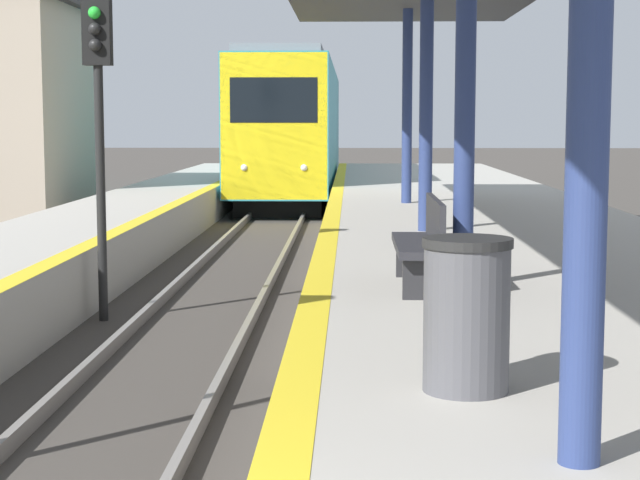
# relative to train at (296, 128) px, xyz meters

# --- Properties ---
(train) EXTENTS (2.81, 21.55, 4.63)m
(train) POSITION_rel_train_xyz_m (0.00, 0.00, 0.00)
(train) COLOR black
(train) RESTS_ON ground
(signal_mid) EXTENTS (0.36, 0.31, 4.23)m
(signal_mid) POSITION_rel_train_xyz_m (-1.27, -24.35, 0.61)
(signal_mid) COLOR black
(signal_mid) RESTS_ON ground
(trash_bin) EXTENTS (0.57, 0.57, 0.98)m
(trash_bin) POSITION_rel_train_xyz_m (2.73, -31.44, -0.95)
(trash_bin) COLOR #4C4C51
(trash_bin) RESTS_ON platform_right
(bench) EXTENTS (0.44, 1.87, 0.92)m
(bench) POSITION_rel_train_xyz_m (2.74, -27.20, -0.95)
(bench) COLOR #28282D
(bench) RESTS_ON platform_right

